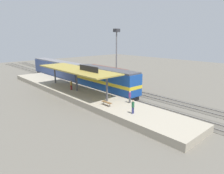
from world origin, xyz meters
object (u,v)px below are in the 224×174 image
light_mast (117,44)px  person_waiting (71,85)px  platform_bench (107,102)px  person_walking (130,96)px  locomotive (106,80)px  freight_car (104,75)px  passenger_carriage_single (58,69)px  person_boarding (133,106)px

light_mast → person_waiting: light_mast is taller
platform_bench → person_walking: size_ratio=0.99×
locomotive → light_mast: size_ratio=1.23×
platform_bench → freight_car: 16.84m
passenger_carriage_single → light_mast: size_ratio=1.71×
platform_bench → passenger_carriage_single: size_ratio=0.08×
platform_bench → freight_car: freight_car is taller
passenger_carriage_single → freight_car: size_ratio=1.67×
platform_bench → light_mast: bearing=42.5°
platform_bench → person_walking: (3.17, -1.33, 0.51)m
person_walking → person_boarding: bearing=-131.8°
locomotive → passenger_carriage_single: 18.00m
locomotive → person_waiting: bearing=146.8°
platform_bench → locomotive: 9.43m
freight_car → person_boarding: bearing=-120.2°
person_walking → passenger_carriage_single: bearing=83.9°
platform_bench → freight_car: size_ratio=0.14×
person_waiting → person_walking: bearing=-79.1°
freight_car → person_boarding: (-10.21, -17.50, -0.12)m
passenger_carriage_single → person_waiting: 15.53m
locomotive → light_mast: 11.25m
freight_car → locomotive: bearing=-128.1°
light_mast → person_waiting: size_ratio=6.84×
passenger_carriage_single → person_boarding: (-5.61, -29.63, -0.46)m
light_mast → person_walking: (-10.63, -14.00, -6.54)m
platform_bench → person_boarding: (0.39, -4.43, 0.51)m
freight_car → light_mast: 7.19m
locomotive → freight_car: 7.47m
passenger_carriage_single → person_waiting: bearing=-109.3°
platform_bench → light_mast: 20.01m
passenger_carriage_single → freight_car: passenger_carriage_single is taller
light_mast → person_boarding: light_mast is taller
person_waiting → person_walking: 12.10m
passenger_carriage_single → freight_car: 12.98m
freight_car → light_mast: (3.20, -0.40, 6.43)m
passenger_carriage_single → person_waiting: (-5.12, -14.65, -0.46)m
locomotive → person_waiting: locomotive is taller
locomotive → person_boarding: locomotive is taller
platform_bench → person_boarding: person_boarding is taller
light_mast → platform_bench: bearing=-137.5°
freight_car → passenger_carriage_single: bearing=110.8°
light_mast → person_walking: bearing=-127.2°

